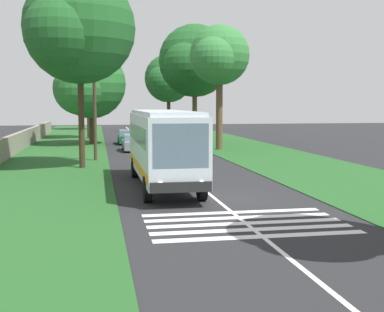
% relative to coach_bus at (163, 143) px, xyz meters
% --- Properties ---
extents(ground, '(160.00, 160.00, 0.00)m').
position_rel_coach_bus_xyz_m(ground, '(-3.75, -1.80, -2.15)').
color(ground, '#262628').
extents(grass_verge_left, '(120.00, 8.00, 0.04)m').
position_rel_coach_bus_xyz_m(grass_verge_left, '(11.25, 6.40, -2.13)').
color(grass_verge_left, '#235623').
rests_on(grass_verge_left, ground).
extents(grass_verge_right, '(120.00, 8.00, 0.04)m').
position_rel_coach_bus_xyz_m(grass_verge_right, '(11.25, -10.00, -2.13)').
color(grass_verge_right, '#235623').
rests_on(grass_verge_right, ground).
extents(centre_line, '(110.00, 0.16, 0.01)m').
position_rel_coach_bus_xyz_m(centre_line, '(11.25, -1.80, -2.14)').
color(centre_line, silver).
rests_on(centre_line, ground).
extents(coach_bus, '(11.16, 2.62, 3.73)m').
position_rel_coach_bus_xyz_m(coach_bus, '(0.00, 0.00, 0.00)').
color(coach_bus, silver).
rests_on(coach_bus, ground).
extents(zebra_crossing, '(4.05, 6.80, 0.01)m').
position_rel_coach_bus_xyz_m(zebra_crossing, '(-8.30, -1.80, -2.14)').
color(zebra_crossing, silver).
rests_on(zebra_crossing, ground).
extents(trailing_car_0, '(4.30, 1.78, 1.43)m').
position_rel_coach_bus_xyz_m(trailing_car_0, '(19.82, 0.09, -1.48)').
color(trailing_car_0, gray).
rests_on(trailing_car_0, ground).
extents(trailing_car_1, '(4.30, 1.78, 1.43)m').
position_rel_coach_bus_xyz_m(trailing_car_1, '(27.72, 0.18, -1.48)').
color(trailing_car_1, '#145933').
rests_on(trailing_car_1, ground).
extents(trailing_car_2, '(4.30, 1.78, 1.43)m').
position_rel_coach_bus_xyz_m(trailing_car_2, '(36.17, -3.38, -1.48)').
color(trailing_car_2, silver).
rests_on(trailing_car_2, ground).
extents(trailing_car_3, '(4.30, 1.78, 1.43)m').
position_rel_coach_bus_xyz_m(trailing_car_3, '(42.67, -3.47, -1.48)').
color(trailing_car_3, '#B7A893').
rests_on(trailing_car_3, ground).
extents(trailing_minibus_0, '(6.00, 2.14, 2.53)m').
position_rel_coach_bus_xyz_m(trailing_minibus_0, '(51.67, -3.58, -0.60)').
color(trailing_minibus_0, '#BFB299').
rests_on(trailing_minibus_0, ground).
extents(roadside_tree_left_0, '(6.22, 5.47, 9.90)m').
position_rel_coach_bus_xyz_m(roadside_tree_left_0, '(57.79, 4.47, 4.92)').
color(roadside_tree_left_0, '#4C3826').
rests_on(roadside_tree_left_0, grass_verge_left).
extents(roadside_tree_left_1, '(8.57, 6.99, 9.43)m').
position_rel_coach_bus_xyz_m(roadside_tree_left_1, '(27.37, 3.93, 3.68)').
color(roadside_tree_left_1, '#3D2D1E').
rests_on(roadside_tree_left_1, grass_verge_left).
extents(roadside_tree_left_2, '(6.95, 5.73, 11.37)m').
position_rel_coach_bus_xyz_m(roadside_tree_left_2, '(36.51, 4.21, 6.21)').
color(roadside_tree_left_2, '#4C3826').
rests_on(roadside_tree_left_2, grass_verge_left).
extents(roadside_tree_left_3, '(8.07, 6.91, 12.15)m').
position_rel_coach_bus_xyz_m(roadside_tree_left_3, '(8.22, 4.28, 6.41)').
color(roadside_tree_left_3, '#3D2D1E').
rests_on(roadside_tree_left_3, grass_verge_left).
extents(roadside_tree_right_0, '(9.27, 7.48, 12.19)m').
position_rel_coach_bus_xyz_m(roadside_tree_right_0, '(28.45, -6.72, 6.11)').
color(roadside_tree_right_0, brown).
rests_on(roadside_tree_right_0, grass_verge_right).
extents(roadside_tree_right_1, '(7.85, 6.74, 10.94)m').
position_rel_coach_bus_xyz_m(roadside_tree_right_1, '(47.81, -6.65, 5.28)').
color(roadside_tree_right_1, '#3D2D1E').
rests_on(roadside_tree_right_1, grass_verge_right).
extents(roadside_tree_right_3, '(6.29, 5.27, 10.87)m').
position_rel_coach_bus_xyz_m(roadside_tree_right_3, '(19.45, -7.29, 5.96)').
color(roadside_tree_right_3, brown).
rests_on(roadside_tree_right_3, grass_verge_right).
extents(utility_pole, '(0.24, 1.40, 7.13)m').
position_rel_coach_bus_xyz_m(utility_pole, '(12.47, 3.29, 1.60)').
color(utility_pole, '#473828').
rests_on(utility_pole, grass_verge_left).
extents(roadside_wall, '(70.00, 0.40, 1.57)m').
position_rel_coach_bus_xyz_m(roadside_wall, '(16.25, 9.80, -1.32)').
color(roadside_wall, gray).
rests_on(roadside_wall, grass_verge_left).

